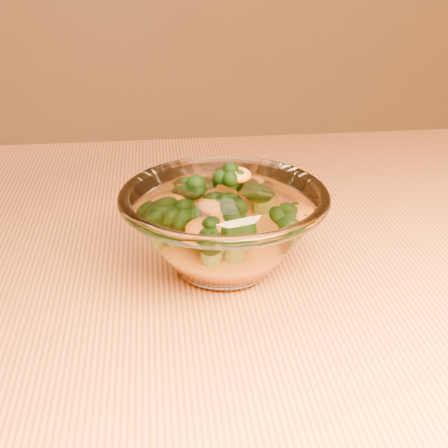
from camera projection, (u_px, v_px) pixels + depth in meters
name	position (u px, v px, depth m)	size (l,w,h in m)	color
table	(233.00, 368.00, 0.60)	(1.20, 0.80, 0.75)	#DE7642
glass_bowl	(224.00, 228.00, 0.56)	(0.18, 0.18, 0.08)	white
cheese_sauce	(224.00, 245.00, 0.56)	(0.10, 0.10, 0.03)	orange
broccoli_heap	(216.00, 216.00, 0.56)	(0.13, 0.11, 0.07)	black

